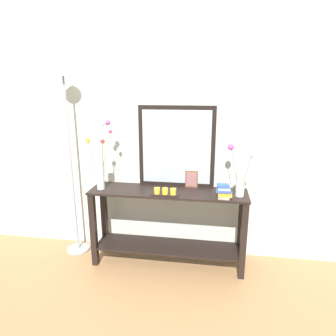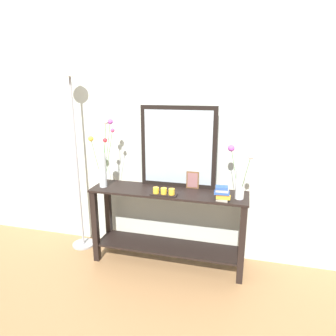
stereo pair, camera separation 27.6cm
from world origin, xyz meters
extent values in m
cube|color=#997047|center=(0.00, 0.00, -0.01)|extent=(7.00, 6.00, 0.02)
cube|color=beige|center=(0.00, 0.31, 1.35)|extent=(6.40, 0.08, 2.70)
cube|color=black|center=(0.00, 0.00, 0.76)|extent=(1.50, 0.37, 0.02)
cube|color=black|center=(0.00, 0.00, 0.18)|extent=(1.44, 0.33, 0.02)
cube|color=black|center=(-0.71, -0.15, 0.37)|extent=(0.06, 0.06, 0.75)
cube|color=black|center=(0.71, -0.15, 0.37)|extent=(0.06, 0.06, 0.75)
cube|color=black|center=(-0.71, 0.15, 0.37)|extent=(0.06, 0.06, 0.75)
cube|color=black|center=(0.71, 0.15, 0.37)|extent=(0.06, 0.06, 0.75)
cube|color=black|center=(0.06, 0.16, 1.16)|extent=(0.74, 0.03, 0.79)
cube|color=#9EADB7|center=(0.06, 0.14, 1.16)|extent=(0.66, 0.00, 0.71)
cylinder|color=silver|center=(-0.65, -0.04, 0.94)|extent=(0.07, 0.07, 0.34)
cylinder|color=#4C753D|center=(-0.62, -0.04, 1.10)|extent=(0.07, 0.01, 0.62)
sphere|color=silver|center=(-0.59, -0.04, 1.40)|extent=(0.04, 0.04, 0.04)
cylinder|color=#4C753D|center=(-0.63, -0.04, 1.01)|extent=(0.05, 0.03, 0.44)
sphere|color=red|center=(-0.61, -0.03, 1.23)|extent=(0.04, 0.04, 0.04)
cylinder|color=#4C753D|center=(-0.61, -0.01, 1.09)|extent=(0.09, 0.04, 0.62)
sphere|color=#B24CB7|center=(-0.57, 0.01, 1.40)|extent=(0.05, 0.05, 0.05)
cylinder|color=#4C753D|center=(-0.59, -0.03, 1.06)|extent=(0.11, 0.02, 0.54)
sphere|color=#EA4275|center=(-0.53, -0.02, 1.33)|extent=(0.04, 0.04, 0.04)
cylinder|color=#4C753D|center=(-0.70, -0.05, 1.01)|extent=(0.09, 0.03, 0.46)
sphere|color=yellow|center=(-0.74, -0.06, 1.24)|extent=(0.05, 0.05, 0.05)
cylinder|color=silver|center=(0.66, -0.04, 0.90)|extent=(0.08, 0.08, 0.27)
cylinder|color=#4C753D|center=(0.70, -0.09, 0.98)|extent=(0.08, 0.08, 0.39)
sphere|color=silver|center=(0.73, -0.13, 1.17)|extent=(0.05, 0.05, 0.05)
cylinder|color=#4C753D|center=(0.61, 0.01, 0.99)|extent=(0.09, 0.06, 0.42)
sphere|color=#B24CB7|center=(0.56, 0.04, 1.20)|extent=(0.06, 0.06, 0.06)
cube|color=black|center=(-0.01, -0.12, 0.77)|extent=(0.24, 0.09, 0.01)
cylinder|color=gold|center=(-0.08, -0.12, 0.81)|extent=(0.06, 0.06, 0.05)
cylinder|color=gold|center=(-0.01, -0.12, 0.81)|extent=(0.06, 0.06, 0.05)
cylinder|color=gold|center=(0.07, -0.12, 0.81)|extent=(0.06, 0.06, 0.05)
cube|color=brown|center=(0.21, 0.14, 0.85)|extent=(0.12, 0.01, 0.17)
cube|color=#8C5C5D|center=(0.21, 0.13, 0.85)|extent=(0.10, 0.00, 0.14)
cube|color=#B2A893|center=(0.52, -0.12, 0.78)|extent=(0.11, 0.09, 0.02)
cube|color=gold|center=(0.53, -0.13, 0.80)|extent=(0.12, 0.07, 0.02)
cube|color=orange|center=(0.52, -0.12, 0.82)|extent=(0.11, 0.07, 0.02)
cube|color=#2D519E|center=(0.51, -0.13, 0.84)|extent=(0.13, 0.08, 0.02)
cube|color=#B2A893|center=(0.52, -0.12, 0.86)|extent=(0.11, 0.08, 0.02)
cube|color=#2D519E|center=(0.51, -0.11, 0.88)|extent=(0.11, 0.09, 0.02)
cylinder|color=#9E9EA3|center=(-1.01, 0.08, 0.01)|extent=(0.24, 0.24, 0.02)
cylinder|color=#9E9EA3|center=(-1.01, 0.08, 0.92)|extent=(0.02, 0.02, 1.80)
cone|color=beige|center=(-1.01, 0.08, 1.87)|extent=(0.18, 0.18, 0.10)
camera|label=1|loc=(0.41, -2.63, 1.72)|focal=31.77mm
camera|label=2|loc=(0.68, -2.58, 1.72)|focal=31.77mm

